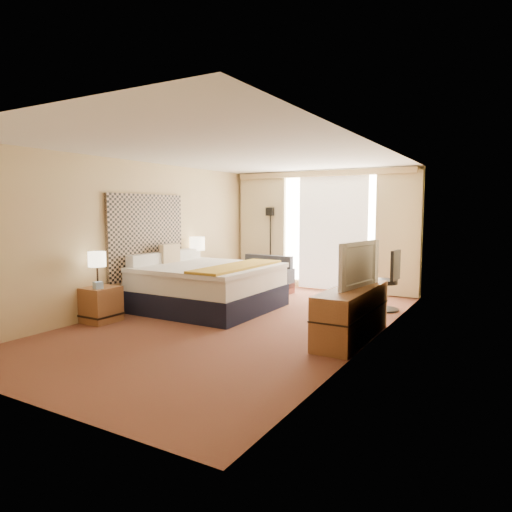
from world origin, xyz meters
The scene contains 21 objects.
floor centered at (0.00, 0.00, 0.00)m, with size 4.20×7.00×0.02m, color #57181B.
ceiling centered at (0.00, 0.00, 2.60)m, with size 4.20×7.00×0.02m, color silver.
wall_back centered at (0.00, 3.50, 1.30)m, with size 4.20×0.02×2.60m, color tan.
wall_front centered at (0.00, -3.50, 1.30)m, with size 4.20×0.02×2.60m, color tan.
wall_left centered at (-2.10, 0.00, 1.30)m, with size 0.02×7.00×2.60m, color tan.
wall_right centered at (2.10, 0.00, 1.30)m, with size 0.02×7.00×2.60m, color tan.
headboard centered at (-2.06, 0.20, 1.28)m, with size 0.06×1.85×1.50m, color black.
nightstand_left centered at (-1.87, -1.05, 0.28)m, with size 0.45×0.52×0.55m, color brown.
nightstand_right centered at (-1.87, 1.45, 0.28)m, with size 0.45×0.52×0.55m, color brown.
media_dresser centered at (1.83, 0.00, 0.35)m, with size 0.50×1.80×0.70m, color brown.
window centered at (0.25, 3.47, 1.32)m, with size 2.30×0.02×2.30m, color white.
curtains centered at (0.00, 3.39, 1.41)m, with size 4.12×0.19×2.56m.
bed centered at (-1.06, 0.57, 0.41)m, with size 2.30×2.10×1.12m.
loveseat centered at (-0.94, 2.49, 0.26)m, with size 1.28×0.74×0.77m.
floor_lamp centered at (-1.20, 3.30, 1.28)m, with size 0.23×0.23×1.81m.
desk_chair centered at (1.81, 2.00, 0.47)m, with size 0.52×0.52×1.06m.
lamp_left centered at (-1.84, -1.12, 0.99)m, with size 0.27×0.27×0.56m.
lamp_right centered at (-1.93, 1.50, 1.05)m, with size 0.31×0.31×0.65m.
tissue_box centered at (-1.79, -1.16, 0.60)m, with size 0.12×0.12×0.11m, color #94BAE6.
telephone centered at (-1.77, 1.55, 0.58)m, with size 0.17×0.13×0.07m, color black.
television centered at (1.78, 0.13, 1.01)m, with size 1.09×0.14×0.62m, color black.
Camera 1 is at (3.75, -5.91, 1.75)m, focal length 32.00 mm.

